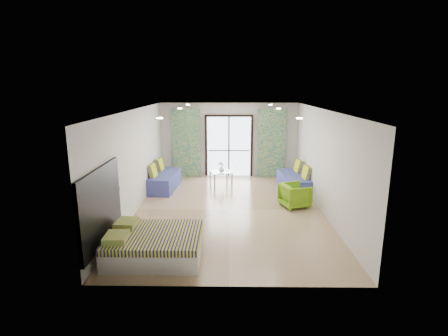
{
  "coord_description": "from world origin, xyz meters",
  "views": [
    {
      "loc": [
        -0.02,
        -9.02,
        3.31
      ],
      "look_at": [
        -0.13,
        0.08,
        1.15
      ],
      "focal_mm": 28.0,
      "sensor_mm": 36.0,
      "label": 1
    }
  ],
  "objects_px": {
    "daybed_left": "(164,180)",
    "daybed_right": "(294,182)",
    "coffee_table": "(221,173)",
    "bed": "(154,244)",
    "armchair": "(295,194)"
  },
  "relations": [
    {
      "from": "bed",
      "to": "daybed_left",
      "type": "relative_size",
      "value": 0.94
    },
    {
      "from": "daybed_right",
      "to": "armchair",
      "type": "height_order",
      "value": "daybed_right"
    },
    {
      "from": "bed",
      "to": "armchair",
      "type": "bearing_deg",
      "value": 41.88
    },
    {
      "from": "bed",
      "to": "coffee_table",
      "type": "height_order",
      "value": "coffee_table"
    },
    {
      "from": "daybed_left",
      "to": "daybed_right",
      "type": "height_order",
      "value": "daybed_left"
    },
    {
      "from": "bed",
      "to": "coffee_table",
      "type": "bearing_deg",
      "value": 76.94
    },
    {
      "from": "bed",
      "to": "daybed_left",
      "type": "xyz_separation_m",
      "value": [
        -0.64,
        4.66,
        0.03
      ]
    },
    {
      "from": "daybed_right",
      "to": "coffee_table",
      "type": "xyz_separation_m",
      "value": [
        -2.39,
        0.63,
        0.12
      ]
    },
    {
      "from": "daybed_left",
      "to": "daybed_right",
      "type": "bearing_deg",
      "value": 2.39
    },
    {
      "from": "bed",
      "to": "daybed_right",
      "type": "height_order",
      "value": "daybed_right"
    },
    {
      "from": "daybed_right",
      "to": "bed",
      "type": "bearing_deg",
      "value": -133.93
    },
    {
      "from": "daybed_left",
      "to": "daybed_right",
      "type": "xyz_separation_m",
      "value": [
        4.23,
        -0.11,
        -0.01
      ]
    },
    {
      "from": "bed",
      "to": "daybed_left",
      "type": "height_order",
      "value": "daybed_left"
    },
    {
      "from": "bed",
      "to": "daybed_left",
      "type": "bearing_deg",
      "value": 97.84
    },
    {
      "from": "armchair",
      "to": "bed",
      "type": "bearing_deg",
      "value": 112.04
    }
  ]
}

